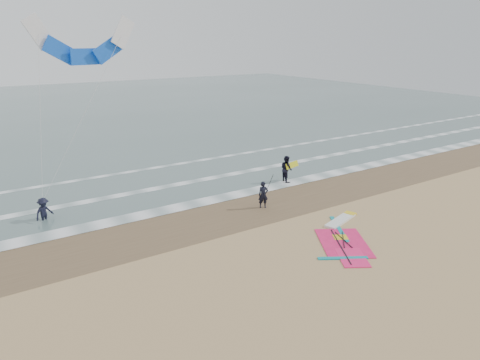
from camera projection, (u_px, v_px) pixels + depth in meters
ground at (329, 245)px, 20.28m from camera, size 120.00×120.00×0.00m
sea_water at (84, 110)px, 58.73m from camera, size 120.00×80.00×0.02m
wet_sand_band at (258, 206)px, 25.08m from camera, size 120.00×5.00×0.01m
foam_waterline at (220, 185)px, 28.63m from camera, size 120.00×9.15×0.02m
windsurf_rig at (344, 236)px, 21.12m from camera, size 5.28×5.00×0.13m
person_standing at (263, 195)px, 24.56m from camera, size 0.68×0.57×1.57m
person_walking at (286, 169)px, 29.01m from camera, size 0.79×0.96×1.83m
person_wading at (43, 206)px, 22.82m from camera, size 1.21×1.05×1.63m
held_pole at (268, 188)px, 24.60m from camera, size 0.17×0.86×1.82m
carried_kiteboard at (292, 165)px, 29.06m from camera, size 1.30×0.51×0.39m
surf_kite at (84, 45)px, 25.01m from camera, size 7.09×3.79×9.64m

